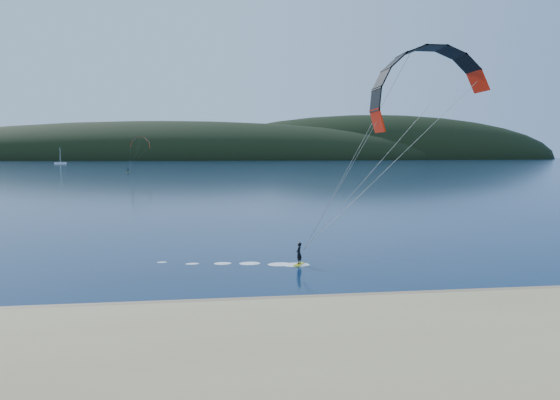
% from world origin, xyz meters
% --- Properties ---
extents(ground, '(1800.00, 1800.00, 0.00)m').
position_xyz_m(ground, '(0.00, 0.00, 0.00)').
color(ground, '#081E3C').
rests_on(ground, ground).
extents(wet_sand, '(220.00, 2.50, 0.10)m').
position_xyz_m(wet_sand, '(0.00, 4.50, 0.05)').
color(wet_sand, '#886F4F').
rests_on(wet_sand, ground).
extents(headland, '(1200.00, 310.00, 140.00)m').
position_xyz_m(headland, '(0.63, 745.28, 0.00)').
color(headland, black).
rests_on(headland, ground).
extents(kitesurfer_near, '(22.16, 7.38, 14.44)m').
position_xyz_m(kitesurfer_near, '(10.39, 9.36, 10.46)').
color(kitesurfer_near, gold).
rests_on(kitesurfer_near, ground).
extents(kitesurfer_far, '(10.90, 6.94, 13.54)m').
position_xyz_m(kitesurfer_far, '(-33.43, 199.13, 11.13)').
color(kitesurfer_far, gold).
rests_on(kitesurfer_far, ground).
extents(sailboat, '(9.60, 5.97, 13.36)m').
position_xyz_m(sailboat, '(-124.94, 403.16, 0.98)').
color(sailboat, white).
rests_on(sailboat, ground).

